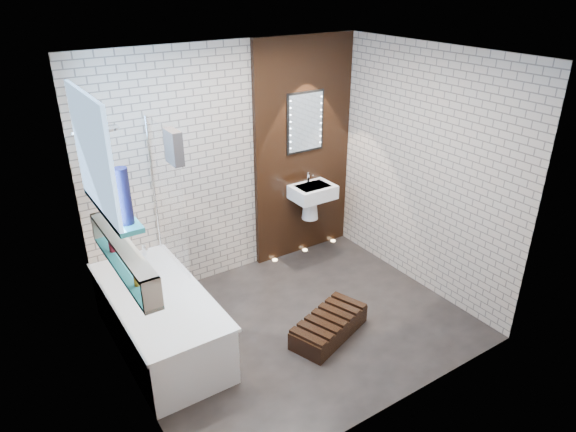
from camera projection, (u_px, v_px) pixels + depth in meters
ground at (296, 325)px, 5.16m from camera, size 3.20×3.20×0.00m
room_shell at (297, 207)px, 4.60m from camera, size 3.24×3.20×2.60m
walnut_panel at (303, 151)px, 6.03m from camera, size 1.30×0.06×2.60m
clerestory_window at (97, 165)px, 3.82m from camera, size 0.18×1.00×0.94m
display_niche at (124, 257)px, 4.00m from camera, size 0.14×1.30×0.26m
bathtub at (160, 319)px, 4.76m from camera, size 0.79×1.74×0.70m
bath_screen at (168, 197)px, 4.85m from camera, size 0.01×0.78×1.40m
towel at (174, 147)px, 4.38m from camera, size 0.09×0.23×0.30m
shower_head at (108, 128)px, 4.37m from camera, size 0.18×0.18×0.02m
washbasin at (312, 196)px, 6.10m from camera, size 0.50×0.36×0.58m
led_mirror at (305, 122)px, 5.85m from camera, size 0.50×0.02×0.70m
walnut_step at (329, 327)px, 4.98m from camera, size 0.91×0.63×0.19m
niche_bottles at (118, 252)px, 4.13m from camera, size 0.06×0.67×0.15m
sill_vases at (113, 192)px, 3.90m from camera, size 0.19×0.62×0.43m
floor_uplights at (305, 250)px, 6.53m from camera, size 0.96×0.06×0.01m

